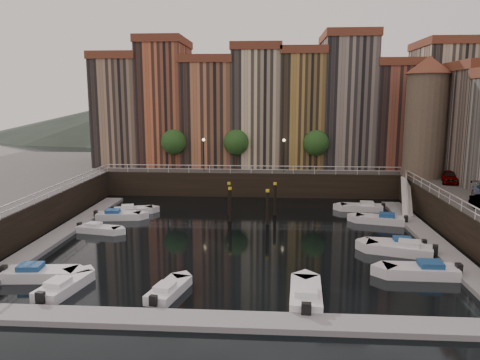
# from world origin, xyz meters

# --- Properties ---
(ground) EXTENTS (200.00, 200.00, 0.00)m
(ground) POSITION_xyz_m (0.00, 0.00, 0.00)
(ground) COLOR black
(ground) RESTS_ON ground
(quay_far) EXTENTS (80.00, 20.00, 3.00)m
(quay_far) POSITION_xyz_m (0.00, 26.00, 1.50)
(quay_far) COLOR black
(quay_far) RESTS_ON ground
(dock_left) EXTENTS (2.00, 28.00, 0.35)m
(dock_left) POSITION_xyz_m (-16.20, -1.00, 0.17)
(dock_left) COLOR gray
(dock_left) RESTS_ON ground
(dock_right) EXTENTS (2.00, 28.00, 0.35)m
(dock_right) POSITION_xyz_m (16.20, -1.00, 0.17)
(dock_right) COLOR gray
(dock_right) RESTS_ON ground
(dock_near) EXTENTS (30.00, 2.00, 0.35)m
(dock_near) POSITION_xyz_m (0.00, -17.00, 0.17)
(dock_near) COLOR gray
(dock_near) RESTS_ON ground
(mountains) EXTENTS (145.00, 100.00, 18.00)m
(mountains) POSITION_xyz_m (1.72, 110.00, 7.92)
(mountains) COLOR #2D382D
(mountains) RESTS_ON ground
(far_terrace) EXTENTS (48.70, 10.30, 17.50)m
(far_terrace) POSITION_xyz_m (3.31, 23.50, 10.95)
(far_terrace) COLOR #987A61
(far_terrace) RESTS_ON quay_far
(corner_tower) EXTENTS (5.20, 5.20, 13.80)m
(corner_tower) POSITION_xyz_m (20.00, 14.50, 10.19)
(corner_tower) COLOR #6B5B4C
(corner_tower) RESTS_ON quay_right
(promenade_trees) EXTENTS (21.20, 3.20, 5.20)m
(promenade_trees) POSITION_xyz_m (-1.33, 18.20, 6.58)
(promenade_trees) COLOR black
(promenade_trees) RESTS_ON quay_far
(street_lamps) EXTENTS (10.36, 0.36, 4.18)m
(street_lamps) POSITION_xyz_m (-1.00, 17.20, 5.90)
(street_lamps) COLOR black
(street_lamps) RESTS_ON quay_far
(railings) EXTENTS (36.08, 34.04, 0.52)m
(railings) POSITION_xyz_m (0.00, 4.88, 3.79)
(railings) COLOR white
(railings) RESTS_ON ground
(gangway) EXTENTS (2.78, 8.32, 3.73)m
(gangway) POSITION_xyz_m (17.10, 10.00, 1.92)
(gangway) COLOR white
(gangway) RESTS_ON ground
(mooring_pilings) EXTENTS (5.16, 4.16, 3.78)m
(mooring_pilings) POSITION_xyz_m (0.39, 5.65, 1.65)
(mooring_pilings) COLOR black
(mooring_pilings) RESTS_ON ground
(boat_left_0) EXTENTS (5.12, 2.24, 1.16)m
(boat_left_0) POSITION_xyz_m (-13.20, -11.46, 0.39)
(boat_left_0) COLOR silver
(boat_left_0) RESTS_ON ground
(boat_left_2) EXTENTS (4.24, 2.23, 0.95)m
(boat_left_2) POSITION_xyz_m (-13.29, -0.23, 0.32)
(boat_left_2) COLOR silver
(boat_left_2) RESTS_ON ground
(boat_left_3) EXTENTS (4.75, 2.24, 1.07)m
(boat_left_3) POSITION_xyz_m (-13.06, 4.60, 0.36)
(boat_left_3) COLOR silver
(boat_left_3) RESTS_ON ground
(boat_left_4) EXTENTS (4.42, 2.69, 0.99)m
(boat_left_4) POSITION_xyz_m (-12.33, 7.09, 0.33)
(boat_left_4) COLOR silver
(boat_left_4) RESTS_ON ground
(boat_right_0) EXTENTS (5.19, 1.96, 1.19)m
(boat_right_0) POSITION_xyz_m (12.93, -9.20, 0.40)
(boat_right_0) COLOR silver
(boat_right_0) RESTS_ON ground
(boat_right_1) EXTENTS (5.39, 3.36, 1.21)m
(boat_right_1) POSITION_xyz_m (12.77, -4.50, 0.41)
(boat_right_1) COLOR silver
(boat_right_1) RESTS_ON ground
(boat_right_2) EXTENTS (4.75, 2.16, 1.07)m
(boat_right_2) POSITION_xyz_m (12.69, -3.23, 0.36)
(boat_right_2) COLOR silver
(boat_right_2) RESTS_ON ground
(boat_right_3) EXTENTS (4.99, 2.85, 1.12)m
(boat_right_3) POSITION_xyz_m (13.33, 4.78, 0.38)
(boat_right_3) COLOR silver
(boat_right_3) RESTS_ON ground
(boat_right_4) EXTENTS (4.74, 2.01, 1.07)m
(boat_right_4) POSITION_xyz_m (12.47, 9.97, 0.36)
(boat_right_4) COLOR silver
(boat_right_4) RESTS_ON ground
(boat_near_0) EXTENTS (2.49, 4.81, 1.08)m
(boat_near_0) POSITION_xyz_m (-10.62, -13.38, 0.36)
(boat_near_0) COLOR silver
(boat_near_0) RESTS_ON ground
(boat_near_1) EXTENTS (2.38, 4.28, 0.96)m
(boat_near_1) POSITION_xyz_m (-3.86, -13.45, 0.32)
(boat_near_1) COLOR silver
(boat_near_1) RESTS_ON ground
(boat_near_2) EXTENTS (2.17, 5.23, 1.19)m
(boat_near_2) POSITION_xyz_m (4.65, -13.77, 0.40)
(boat_near_2) COLOR silver
(boat_near_2) RESTS_ON ground
(car_a) EXTENTS (2.69, 4.24, 1.35)m
(car_a) POSITION_xyz_m (21.69, 10.43, 3.67)
(car_a) COLOR gray
(car_a) RESTS_ON quay_right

